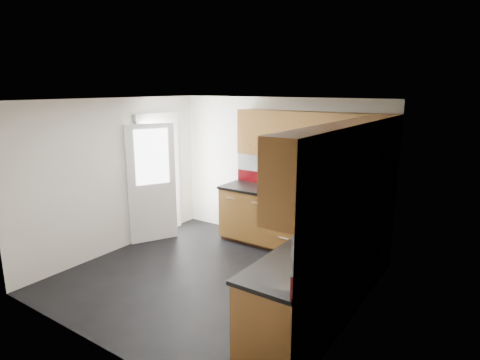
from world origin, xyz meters
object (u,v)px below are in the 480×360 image
Objects in this scene: gas_hob at (293,193)px; toaster at (325,189)px; utensil_pot at (264,181)px; food_processor at (361,204)px.

toaster is at bearing 23.22° from gas_hob.
gas_hob is 0.48m from toaster.
utensil_pot reaches higher than food_processor.
gas_hob is at bearing -12.02° from utensil_pot.
utensil_pot is at bearing -176.64° from toaster.
toaster is (0.44, 0.19, 0.08)m from gas_hob.
toaster is 1.04× the size of food_processor.
toaster reaches higher than gas_hob.
food_processor is at bearing -16.23° from utensil_pot.
food_processor is (1.77, -0.52, 0.03)m from utensil_pot.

